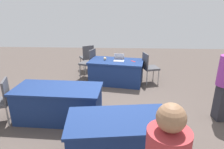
# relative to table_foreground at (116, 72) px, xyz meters

# --- Properties ---
(ground_plane) EXTENTS (14.40, 14.40, 0.00)m
(ground_plane) POSITION_rel_table_foreground_xyz_m (0.07, 1.95, -0.36)
(ground_plane) COLOR #4C423D
(table_foreground) EXTENTS (1.76, 1.16, 0.72)m
(table_foreground) POSITION_rel_table_foreground_xyz_m (0.00, 0.00, 0.00)
(table_foreground) COLOR navy
(table_foreground) RESTS_ON ground
(table_mid_left) EXTENTS (1.69, 1.04, 0.72)m
(table_mid_left) POSITION_rel_table_foreground_xyz_m (-0.14, 3.25, 0.00)
(table_mid_left) COLOR navy
(table_mid_left) RESTS_ON ground
(table_mid_right) EXTENTS (1.84, 0.91, 0.72)m
(table_mid_right) POSITION_rel_table_foreground_xyz_m (1.16, 2.14, -0.00)
(table_mid_right) COLOR navy
(table_mid_right) RESTS_ON ground
(chair_near_front) EXTENTS (0.56, 0.56, 0.98)m
(chair_near_front) POSITION_rel_table_foreground_xyz_m (0.91, -0.42, 0.20)
(chair_near_front) COLOR #9E9993
(chair_near_front) RESTS_ON ground
(chair_tucked_left) EXTENTS (0.54, 0.54, 0.96)m
(chair_tucked_left) POSITION_rel_table_foreground_xyz_m (-1.01, -0.05, 0.19)
(chair_tucked_left) COLOR #9E9993
(chair_tucked_left) RESTS_ON ground
(chair_tucked_right) EXTENTS (0.56, 0.56, 0.94)m
(chair_tucked_right) POSITION_rel_table_foreground_xyz_m (2.29, 2.35, 0.18)
(chair_tucked_right) COLOR #9E9993
(chair_tucked_right) RESTS_ON ground
(chair_aisle) EXTENTS (0.60, 0.60, 0.96)m
(chair_aisle) POSITION_rel_table_foreground_xyz_m (1.10, -1.18, 0.19)
(chair_aisle) COLOR #9E9993
(chair_aisle) RESTS_ON ground
(laptop_silver) EXTENTS (0.33, 0.31, 0.21)m
(laptop_silver) POSITION_rel_table_foreground_xyz_m (-0.08, -0.01, 0.40)
(laptop_silver) COLOR silver
(laptop_silver) RESTS_ON table_foreground
(yarn_ball) EXTENTS (0.10, 0.10, 0.10)m
(yarn_ball) POSITION_rel_table_foreground_xyz_m (0.35, -0.06, 0.41)
(yarn_ball) COLOR beige
(yarn_ball) RESTS_ON table_foreground
(scissors_red) EXTENTS (0.13, 0.17, 0.01)m
(scissors_red) POSITION_rel_table_foreground_xyz_m (-0.52, 0.07, 0.36)
(scissors_red) COLOR red
(scissors_red) RESTS_ON table_foreground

